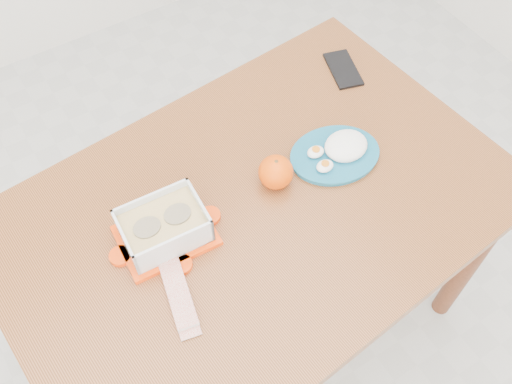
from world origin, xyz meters
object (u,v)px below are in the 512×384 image
orange_fruit (276,172)px  smartphone (343,69)px  rice_plate (339,151)px  food_container (164,227)px  dining_table (256,226)px

orange_fruit → smartphone: bearing=30.8°
orange_fruit → rice_plate: size_ratio=0.31×
rice_plate → food_container: bearing=-169.6°
dining_table → smartphone: size_ratio=8.89×
food_container → orange_fruit: 0.30m
dining_table → smartphone: smartphone is taller
smartphone → orange_fruit: bearing=-132.3°
dining_table → food_container: 0.27m
dining_table → rice_plate: bearing=-1.1°
food_container → orange_fruit: (0.30, -0.00, -0.00)m
food_container → smartphone: bearing=21.8°
food_container → rice_plate: 0.48m
smartphone → dining_table: bearing=-133.5°
orange_fruit → rice_plate: orange_fruit is taller
food_container → rice_plate: bearing=1.4°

